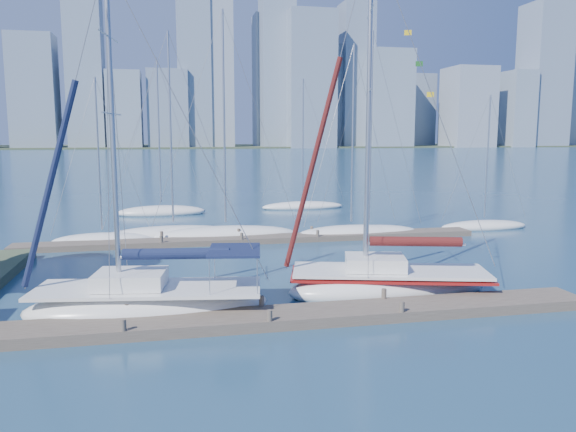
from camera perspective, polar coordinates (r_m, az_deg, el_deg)
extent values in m
plane|color=navy|center=(21.23, -2.30, -10.86)|extent=(700.00, 700.00, 0.00)
cube|color=#493F35|center=(21.17, -2.30, -10.35)|extent=(26.00, 2.00, 0.40)
cube|color=#493F35|center=(36.81, -3.32, -2.37)|extent=(30.00, 1.80, 0.36)
cube|color=#38472D|center=(339.88, -11.27, 6.89)|extent=(800.00, 100.00, 1.50)
ellipsoid|color=white|center=(22.81, -13.96, -9.02)|extent=(9.71, 4.44, 1.64)
cube|color=white|center=(22.59, -14.03, -7.16)|extent=(8.99, 4.09, 0.13)
cube|color=white|center=(22.63, -15.70, -6.20)|extent=(2.90, 2.36, 0.60)
cylinder|color=silver|center=(22.05, -17.40, 8.33)|extent=(0.20, 0.20, 12.05)
cylinder|color=silver|center=(22.11, -11.28, -4.06)|extent=(4.40, 0.78, 0.11)
cylinder|color=#111839|center=(22.09, -11.29, -3.78)|extent=(4.10, 1.05, 0.44)
cube|color=#111839|center=(21.85, -5.46, -3.49)|extent=(2.34, 2.87, 0.09)
ellipsoid|color=white|center=(25.38, 10.23, -7.15)|extent=(9.57, 5.22, 1.60)
cube|color=white|center=(25.19, 10.28, -5.52)|extent=(8.86, 4.81, 0.13)
cube|color=white|center=(25.03, 8.84, -4.69)|extent=(2.97, 2.53, 0.59)
cylinder|color=silver|center=(24.40, 8.18, 10.80)|extent=(0.19, 0.19, 14.01)
cylinder|color=silver|center=(25.09, 12.82, -2.78)|extent=(4.20, 1.21, 0.11)
cylinder|color=#3F130D|center=(25.07, 12.83, -2.54)|extent=(3.95, 1.43, 0.43)
cube|color=maroon|center=(25.24, 10.27, -5.92)|extent=(9.07, 4.98, 0.11)
ellipsoid|color=white|center=(38.34, -18.32, -2.36)|extent=(6.57, 4.20, 0.98)
cylinder|color=silver|center=(37.76, -18.70, 5.90)|extent=(0.11, 0.11, 9.61)
ellipsoid|color=white|center=(39.09, -11.54, -1.84)|extent=(9.50, 4.55, 1.20)
cylinder|color=silver|center=(38.51, -11.85, 8.69)|extent=(0.13, 0.13, 12.56)
ellipsoid|color=white|center=(38.26, -6.32, -1.93)|extent=(9.72, 2.78, 1.25)
cylinder|color=silver|center=(37.68, -6.51, 9.85)|extent=(0.14, 0.14, 13.82)
ellipsoid|color=white|center=(39.03, 6.43, -1.76)|extent=(7.87, 4.30, 1.15)
cylinder|color=silver|center=(38.45, 6.59, 8.24)|extent=(0.13, 0.13, 11.88)
ellipsoid|color=white|center=(39.55, 8.20, -1.69)|extent=(7.46, 4.27, 1.05)
cylinder|color=silver|center=(38.97, 8.42, 8.78)|extent=(0.11, 0.11, 12.84)
ellipsoid|color=white|center=(44.32, 19.28, -1.02)|extent=(6.89, 1.97, 0.96)
cylinder|color=silver|center=(43.83, 19.60, 5.65)|extent=(0.11, 0.11, 8.92)
ellipsoid|color=white|center=(50.56, -12.73, 0.38)|extent=(8.02, 4.17, 1.21)
cylinder|color=silver|center=(50.12, -12.99, 8.38)|extent=(0.13, 0.13, 12.33)
ellipsoid|color=white|center=(53.47, 1.50, 0.96)|extent=(8.09, 3.49, 1.02)
cylinder|color=silver|center=(53.05, 1.53, 7.76)|extent=(0.11, 0.11, 11.17)
cube|color=slate|center=(315.14, -24.39, 11.40)|extent=(21.81, 17.63, 56.68)
cube|color=gray|center=(332.48, -19.70, 10.13)|extent=(16.22, 17.61, 41.52)
cube|color=slate|center=(305.83, -16.25, 10.27)|extent=(17.09, 19.81, 39.20)
cube|color=slate|center=(306.77, -12.11, 10.55)|extent=(20.88, 16.86, 40.68)
cube|color=gray|center=(312.68, -7.40, 15.30)|extent=(18.23, 14.99, 91.64)
cube|color=slate|center=(330.49, -2.14, 13.43)|extent=(14.89, 17.46, 73.96)
cube|color=slate|center=(308.76, 2.30, 13.59)|extent=(24.95, 18.95, 71.77)
cube|color=gray|center=(329.15, 5.12, 11.91)|extent=(14.61, 17.11, 56.63)
cube|color=slate|center=(322.80, 10.13, 11.60)|extent=(24.27, 18.80, 53.29)
cube|color=slate|center=(362.30, 13.00, 10.38)|extent=(16.69, 17.52, 43.74)
cube|color=gray|center=(342.77, 17.81, 10.43)|extent=(24.28, 23.94, 44.98)
cube|color=slate|center=(358.66, 22.09, 9.99)|extent=(14.63, 21.38, 43.48)
cube|color=slate|center=(373.61, 24.52, 12.79)|extent=(22.70, 23.60, 82.84)
cube|color=gray|center=(404.56, 25.97, 10.83)|extent=(18.39, 17.08, 62.15)
cube|color=slate|center=(316.20, -20.03, 16.40)|extent=(17.91, 18.00, 109.05)
cube|color=slate|center=(313.03, -9.57, 15.98)|extent=(17.16, 18.00, 99.64)
cube|color=slate|center=(319.59, -1.13, 17.70)|extent=(17.83, 18.00, 119.14)
cube|color=slate|center=(328.19, 6.86, 13.88)|extent=(17.44, 18.00, 79.27)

